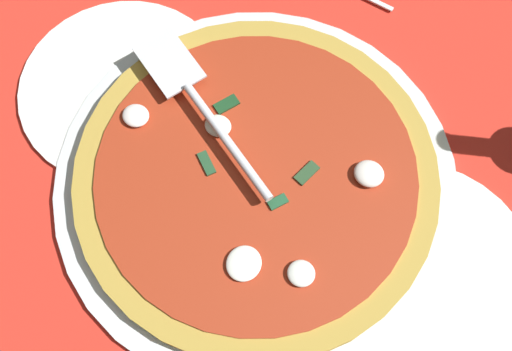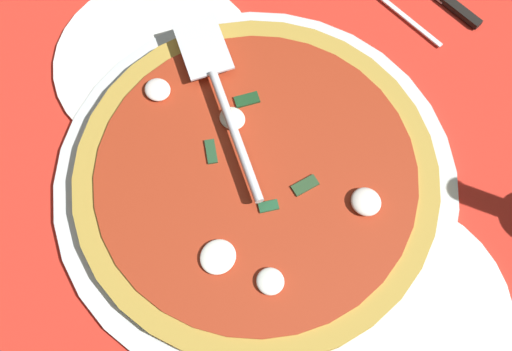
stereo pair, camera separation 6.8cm
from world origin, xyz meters
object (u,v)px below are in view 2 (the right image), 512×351
Objects in this scene: dinner_plate_right at (390,314)px; pizza_server at (220,94)px; pizza at (256,176)px; dinner_plate_left at (156,61)px.

dinner_plate_right is 1.12× the size of pizza_server.
pizza reaches higher than dinner_plate_right.
pizza_server is at bearing 2.55° from dinner_plate_left.
pizza is (19.78, -3.22, 1.63)cm from dinner_plate_left.
pizza_server reaches higher than dinner_plate_right.
pizza is at bearing -174.50° from pizza_server.
pizza_server reaches higher than pizza.
dinner_plate_right is at bearing -3.79° from pizza.
pizza is at bearing 176.21° from dinner_plate_right.
dinner_plate_left and dinner_plate_right have the same top height.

